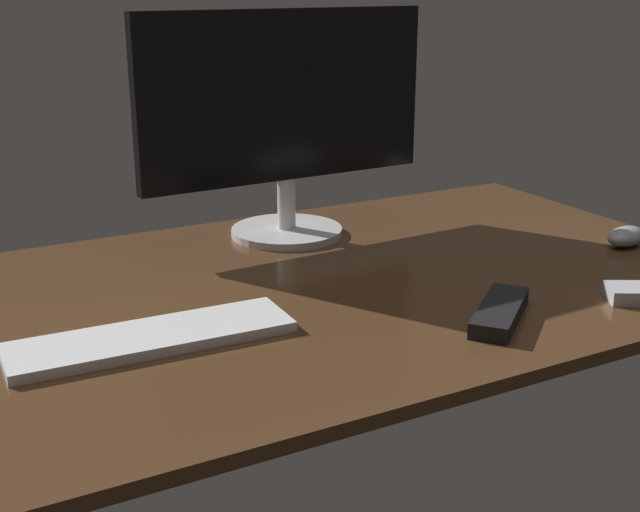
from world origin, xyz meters
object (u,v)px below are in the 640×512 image
(monitor, at_px, (285,115))
(keyboard, at_px, (151,337))
(computer_mouse, at_px, (626,236))
(tv_remote, at_px, (500,312))

(monitor, distance_m, keyboard, 0.58)
(monitor, height_order, computer_mouse, monitor)
(monitor, relative_size, computer_mouse, 6.01)
(monitor, bearing_deg, keyboard, -138.99)
(monitor, relative_size, keyboard, 1.50)
(monitor, height_order, tv_remote, monitor)
(keyboard, bearing_deg, tv_remote, -17.01)
(monitor, xyz_separation_m, computer_mouse, (0.53, -0.36, -0.22))
(tv_remote, bearing_deg, computer_mouse, -18.35)
(monitor, height_order, keyboard, monitor)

